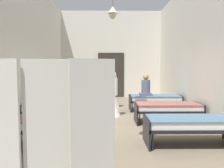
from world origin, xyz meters
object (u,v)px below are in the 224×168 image
bed_left_row_0 (37,124)px  bed_right_row_2 (155,99)px  bed_right_row_0 (191,124)px  bed_right_row_1 (168,108)px  privacy_screen (46,154)px  nurse_mid_aisle (113,95)px  patient_seated_secondary (53,104)px  bed_left_row_1 (57,108)px  nurse_near_aisle (113,100)px  patient_seated_primary (146,88)px  bed_left_row_2 (69,99)px  nurse_far_aisle (105,92)px

bed_left_row_0 → bed_right_row_2: size_ratio=1.00×
bed_right_row_0 → bed_right_row_1: bearing=90.0°
bed_right_row_0 → privacy_screen: size_ratio=1.12×
nurse_mid_aisle → patient_seated_secondary: size_ratio=1.86×
bed_left_row_0 → bed_left_row_1: same height
patient_seated_secondary → bed_right_row_1: bearing=33.3°
bed_right_row_0 → nurse_near_aisle: nurse_near_aisle is taller
bed_right_row_2 → patient_seated_primary: patient_seated_primary is taller
bed_right_row_0 → bed_left_row_2: bearing=130.3°
bed_right_row_0 → nurse_far_aisle: nurse_far_aisle is taller
bed_right_row_0 → privacy_screen: 3.56m
bed_left_row_0 → patient_seated_secondary: size_ratio=2.37×
bed_right_row_1 → nurse_mid_aisle: (-1.55, 2.49, 0.09)m
bed_left_row_0 → bed_right_row_1: 3.74m
bed_left_row_1 → nurse_mid_aisle: (1.67, 2.49, 0.09)m
bed_left_row_1 → patient_seated_secondary: patient_seated_secondary is taller
bed_left_row_1 → bed_right_row_1: 3.23m
bed_left_row_1 → bed_right_row_2: size_ratio=1.00×
nurse_far_aisle → bed_right_row_2: bearing=112.1°
bed_left_row_0 → patient_seated_secondary: bearing=1.4°
nurse_mid_aisle → bed_right_row_2: bearing=31.6°
bed_right_row_2 → privacy_screen: 6.91m
nurse_near_aisle → privacy_screen: privacy_screen is taller
privacy_screen → bed_right_row_0: bearing=41.4°
nurse_near_aisle → patient_seated_secondary: 3.10m
bed_right_row_1 → nurse_mid_aisle: nurse_mid_aisle is taller
bed_left_row_1 → bed_left_row_0: bearing=-90.0°
bed_right_row_0 → bed_left_row_2: (-3.23, 3.80, 0.00)m
bed_left_row_0 → nurse_far_aisle: nurse_far_aisle is taller
bed_right_row_1 → bed_right_row_2: 1.90m
privacy_screen → nurse_far_aisle: bearing=78.8°
bed_left_row_0 → bed_left_row_2: size_ratio=1.00×
bed_left_row_1 → nurse_far_aisle: size_ratio=1.28×
nurse_far_aisle → patient_seated_primary: size_ratio=1.86×
bed_right_row_0 → bed_right_row_1: same height
bed_right_row_2 → patient_seated_primary: 0.56m
patient_seated_secondary → bed_left_row_1: bearing=100.5°
patient_seated_primary → patient_seated_secondary: size_ratio=1.00×
bed_left_row_2 → patient_seated_secondary: patient_seated_secondary is taller
nurse_far_aisle → nurse_mid_aisle: bearing=81.4°
nurse_near_aisle → nurse_far_aisle: 2.49m
nurse_mid_aisle → patient_seated_primary: (1.20, -0.62, 0.34)m
bed_left_row_0 → privacy_screen: size_ratio=1.12×
bed_left_row_1 → bed_right_row_2: 3.74m
bed_left_row_1 → nurse_far_aisle: bearing=68.7°
nurse_mid_aisle → privacy_screen: bearing=-43.5°
nurse_near_aisle → nurse_mid_aisle: bearing=98.8°
patient_seated_primary → patient_seated_secondary: (-2.53, -3.76, 0.00)m
bed_right_row_1 → patient_seated_primary: bearing=100.6°
bed_left_row_2 → bed_left_row_1: bearing=-90.0°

